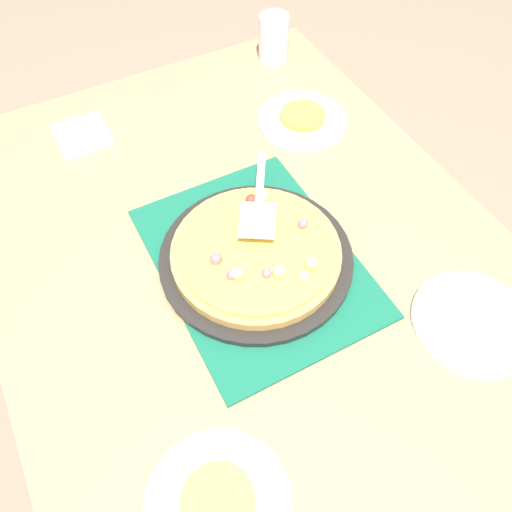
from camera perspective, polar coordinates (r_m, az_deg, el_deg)
name	(u,v)px	position (r m, az deg, el deg)	size (l,w,h in m)	color
ground_plane	(256,402)	(1.70, 0.00, -15.59)	(8.00, 8.00, 0.00)	#84705B
dining_table	(256,292)	(1.12, 0.00, -3.91)	(1.40, 1.00, 0.75)	#9E7A56
placemat	(256,261)	(1.03, 0.00, -0.56)	(0.48, 0.36, 0.01)	#145B42
pizza_pan	(256,258)	(1.02, 0.00, -0.23)	(0.38, 0.38, 0.01)	black
pizza	(256,252)	(1.01, 0.04, 0.46)	(0.33, 0.33, 0.05)	tan
plate_near_left	(218,504)	(0.85, -4.13, -25.34)	(0.22, 0.22, 0.01)	white
plate_far_right	(302,120)	(1.33, 5.06, 14.55)	(0.22, 0.22, 0.01)	white
plate_side	(472,322)	(1.03, 22.53, -6.68)	(0.22, 0.22, 0.01)	white
served_slice_left	(218,502)	(0.84, -4.18, -25.17)	(0.11, 0.11, 0.02)	#EAB747
served_slice_right	(303,116)	(1.32, 5.10, 14.99)	(0.11, 0.11, 0.02)	gold
cup_near	(274,38)	(1.52, 1.93, 22.69)	(0.08, 0.08, 0.12)	white
pizza_server	(259,202)	(1.04, 0.30, 5.94)	(0.22, 0.16, 0.01)	silver
napkin_stack	(82,135)	(1.35, -18.43, 12.44)	(0.12, 0.12, 0.02)	white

